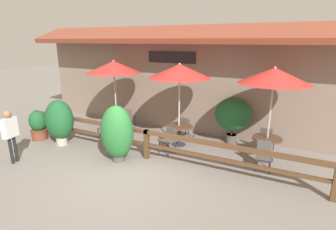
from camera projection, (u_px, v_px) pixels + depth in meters
name	position (u px, v px, depth m)	size (l,w,h in m)	color
ground_plane	(128.00, 172.00, 7.52)	(60.00, 60.00, 0.00)	gray
building_facade	(186.00, 79.00, 10.44)	(14.28, 1.49, 4.23)	gray
patio_railing	(147.00, 138.00, 8.23)	(10.40, 0.14, 0.95)	brown
patio_umbrella_near	(114.00, 67.00, 10.08)	(2.08, 2.08, 2.93)	#B7B2A8
dining_table_near	(117.00, 118.00, 10.64)	(0.90, 0.90, 0.74)	#4C3826
chair_near_streetside	(106.00, 126.00, 10.04)	(0.43, 0.43, 0.85)	#514C47
chair_near_wallside	(129.00, 117.00, 11.27)	(0.51, 0.51, 0.85)	#514C47
patio_umbrella_middle	(180.00, 71.00, 8.76)	(2.08, 2.08, 2.93)	#B7B2A8
dining_table_middle	(179.00, 129.00, 9.32)	(0.90, 0.90, 0.74)	#4C3826
chair_middle_streetside	(169.00, 139.00, 8.74)	(0.51, 0.51, 0.85)	#514C47
chair_middle_wallside	(186.00, 127.00, 9.99)	(0.49, 0.49, 0.85)	#514C47
patio_umbrella_far	(274.00, 76.00, 7.59)	(2.08, 2.08, 2.93)	#B7B2A8
dining_table_far	(267.00, 142.00, 8.16)	(0.90, 0.90, 0.74)	#4C3826
chair_far_streetside	(264.00, 154.00, 7.59)	(0.47, 0.47, 0.85)	#514C47
chair_far_wallside	(267.00, 138.00, 8.83)	(0.48, 0.48, 0.85)	#514C47
potted_plant_small_flowering	(117.00, 133.00, 8.01)	(1.04, 0.93, 1.78)	#564C47
potted_plant_broad_leaf	(38.00, 125.00, 9.89)	(0.67, 0.61, 1.12)	brown
potted_plant_corner_fern	(59.00, 121.00, 9.29)	(1.02, 0.92, 1.65)	#B7AD99
potted_plant_tall_tropical	(233.00, 115.00, 9.36)	(1.26, 1.14, 1.71)	#564C47
pedestrian	(10.00, 129.00, 7.84)	(0.29, 0.58, 1.68)	black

